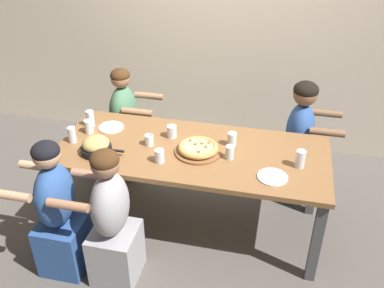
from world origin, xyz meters
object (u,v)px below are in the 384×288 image
at_px(empty_plate_b, 273,177).
at_px(drinking_glass_d, 160,156).
at_px(drinking_glass_c, 89,127).
at_px(diner_near_left, 58,214).
at_px(diner_near_midleft, 112,223).
at_px(drinking_glass_e, 232,140).
at_px(skillet_bowl, 96,146).
at_px(pizza_board_main, 198,149).
at_px(drinking_glass_a, 90,119).
at_px(drinking_glass_f, 172,132).
at_px(drinking_glass_b, 300,160).
at_px(empty_plate_a, 111,127).
at_px(diner_far_right, 298,144).
at_px(drinking_glass_h, 230,153).
at_px(drinking_glass_g, 72,135).
at_px(cocktail_glass_blue, 149,141).
at_px(diner_far_left, 125,127).

xyz_separation_m(empty_plate_b, drinking_glass_d, (-0.82, 0.01, 0.05)).
relative_size(drinking_glass_c, diner_near_left, 0.10).
relative_size(diner_near_midleft, diner_near_left, 0.99).
bearing_deg(drinking_glass_e, skillet_bowl, -161.12).
bearing_deg(pizza_board_main, drinking_glass_a, 168.21).
relative_size(drinking_glass_f, diner_near_midleft, 0.09).
relative_size(drinking_glass_b, diner_near_left, 0.12).
bearing_deg(empty_plate_a, empty_plate_b, -16.69).
xyz_separation_m(drinking_glass_b, drinking_glass_c, (-1.68, 0.12, -0.01)).
bearing_deg(drinking_glass_f, drinking_glass_c, -173.05).
bearing_deg(drinking_glass_b, diner_far_right, 89.01).
distance_m(empty_plate_a, drinking_glass_h, 1.06).
bearing_deg(diner_near_left, drinking_glass_h, -61.75).
distance_m(drinking_glass_g, diner_near_left, 0.65).
height_order(drinking_glass_d, drinking_glass_g, drinking_glass_g).
height_order(drinking_glass_a, drinking_glass_c, drinking_glass_a).
distance_m(drinking_glass_c, drinking_glass_e, 1.17).
xyz_separation_m(drinking_glass_d, drinking_glass_f, (-0.01, 0.37, -0.00)).
distance_m(drinking_glass_g, diner_far_right, 1.94).
bearing_deg(pizza_board_main, cocktail_glass_blue, 176.68).
height_order(empty_plate_b, diner_far_left, diner_far_left).
relative_size(drinking_glass_a, drinking_glass_d, 1.38).
height_order(drinking_glass_d, diner_far_left, diner_far_left).
relative_size(cocktail_glass_blue, drinking_glass_e, 0.98).
distance_m(drinking_glass_f, diner_far_left, 0.86).
bearing_deg(drinking_glass_f, diner_near_left, -127.58).
bearing_deg(drinking_glass_c, drinking_glass_b, -4.02).
xyz_separation_m(skillet_bowl, drinking_glass_a, (-0.22, 0.38, 0.00)).
height_order(drinking_glass_b, diner_far_right, diner_far_right).
bearing_deg(drinking_glass_e, empty_plate_b, -46.70).
distance_m(empty_plate_b, drinking_glass_h, 0.37).
height_order(empty_plate_b, cocktail_glass_blue, cocktail_glass_blue).
height_order(empty_plate_a, cocktail_glass_blue, cocktail_glass_blue).
bearing_deg(drinking_glass_d, diner_far_left, 125.28).
relative_size(empty_plate_a, empty_plate_b, 0.98).
relative_size(diner_far_left, diner_near_left, 0.99).
xyz_separation_m(cocktail_glass_blue, drinking_glass_a, (-0.57, 0.18, 0.02)).
bearing_deg(empty_plate_a, diner_far_right, 17.21).
relative_size(empty_plate_a, cocktail_glass_blue, 1.92).
xyz_separation_m(diner_far_left, diner_far_right, (1.63, 0.00, 0.03)).
bearing_deg(diner_near_left, diner_near_midleft, -90.00).
bearing_deg(drinking_glass_d, drinking_glass_c, 157.47).
relative_size(cocktail_glass_blue, drinking_glass_g, 0.84).
xyz_separation_m(drinking_glass_g, drinking_glass_h, (1.24, 0.04, -0.02)).
xyz_separation_m(drinking_glass_c, drinking_glass_g, (-0.07, -0.17, 0.02)).
relative_size(pizza_board_main, drinking_glass_a, 2.50).
bearing_deg(empty_plate_b, diner_near_left, -163.55).
height_order(skillet_bowl, drinking_glass_b, skillet_bowl).
distance_m(drinking_glass_h, diner_far_left, 1.36).
distance_m(diner_far_left, diner_near_midleft, 1.37).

